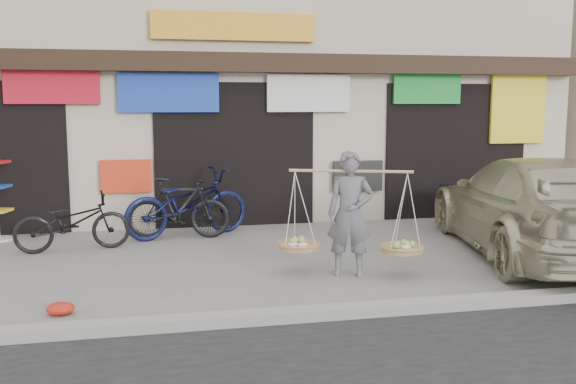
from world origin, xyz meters
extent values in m
plane|color=gray|center=(0.00, 0.00, 0.00)|extent=(70.00, 70.00, 0.00)
cube|color=gray|center=(0.00, -2.00, 0.06)|extent=(70.00, 0.25, 0.12)
cube|color=beige|center=(0.00, 6.50, 3.50)|extent=(14.00, 6.00, 7.00)
cube|color=black|center=(0.00, 3.35, 3.05)|extent=(14.00, 0.35, 0.35)
cube|color=black|center=(0.00, 3.75, 1.35)|extent=(3.00, 0.60, 2.70)
cube|color=black|center=(4.50, 3.75, 1.35)|extent=(3.00, 0.60, 2.70)
cube|color=red|center=(-3.20, 3.42, 2.60)|extent=(1.60, 0.08, 0.60)
cube|color=#1E41B7|center=(-1.20, 3.42, 2.50)|extent=(1.80, 0.08, 0.70)
cube|color=white|center=(1.40, 3.42, 2.50)|extent=(1.60, 0.08, 0.70)
cube|color=#189332|center=(3.80, 3.42, 2.60)|extent=(1.40, 0.08, 0.60)
cube|color=yellow|center=(5.80, 3.42, 2.20)|extent=(1.20, 0.08, 1.40)
cube|color=red|center=(-2.00, 3.42, 1.00)|extent=(0.90, 0.08, 0.60)
cube|color=black|center=(2.40, 3.42, 0.90)|extent=(1.00, 0.08, 0.60)
cube|color=#FFAB28|center=(0.00, 3.42, 3.70)|extent=(3.00, 0.08, 0.50)
imported|color=slate|center=(1.04, -0.37, 0.84)|extent=(0.71, 0.59, 1.69)
cylinder|color=tan|center=(1.04, -0.37, 1.42)|extent=(1.57, 0.59, 0.04)
cylinder|color=tan|center=(0.38, -0.14, 0.38)|extent=(0.56, 0.56, 0.07)
ellipsoid|color=#A5BF66|center=(0.38, -0.14, 0.44)|extent=(0.39, 0.39, 0.10)
cylinder|color=tan|center=(1.70, -0.60, 0.38)|extent=(0.56, 0.56, 0.07)
ellipsoid|color=#A5BF66|center=(1.70, -0.60, 0.44)|extent=(0.39, 0.39, 0.10)
imported|color=black|center=(-2.79, 1.92, 0.46)|extent=(1.83, 0.88, 0.92)
imported|color=black|center=(-1.11, 2.54, 0.53)|extent=(1.81, 0.77, 1.05)
imported|color=#0F1337|center=(-0.96, 2.65, 0.59)|extent=(2.39, 1.51, 1.19)
imported|color=beige|center=(4.16, 0.15, 0.76)|extent=(3.15, 5.57, 1.52)
cube|color=black|center=(4.66, 2.59, 0.55)|extent=(1.68, 0.44, 0.45)
cube|color=silver|center=(4.68, 2.65, 0.45)|extent=(0.44, 0.11, 0.12)
ellipsoid|color=red|center=(-2.58, -1.29, 0.07)|extent=(0.31, 0.25, 0.14)
camera|label=1|loc=(-1.56, -8.48, 2.32)|focal=40.00mm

